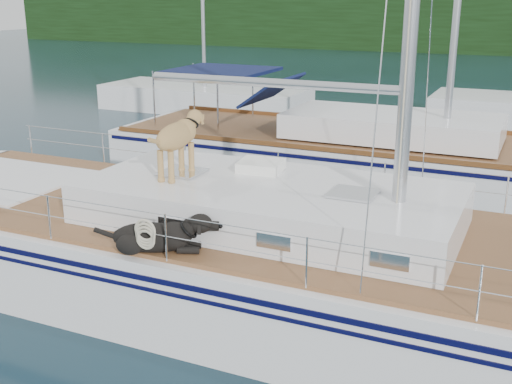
% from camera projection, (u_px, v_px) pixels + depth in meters
% --- Properties ---
extents(ground, '(120.00, 120.00, 0.00)m').
position_uv_depth(ground, '(221.00, 292.00, 9.75)').
color(ground, black).
rests_on(ground, ground).
extents(tree_line, '(90.00, 3.00, 6.00)m').
position_uv_depth(tree_line, '(498.00, 13.00, 47.98)').
color(tree_line, black).
rests_on(tree_line, ground).
extents(shore_bank, '(92.00, 1.00, 1.20)m').
position_uv_depth(shore_bank, '(496.00, 45.00, 49.73)').
color(shore_bank, '#595147').
rests_on(shore_bank, ground).
extents(main_sailboat, '(12.00, 3.93, 14.01)m').
position_uv_depth(main_sailboat, '(225.00, 252.00, 9.52)').
color(main_sailboat, white).
rests_on(main_sailboat, ground).
extents(neighbor_sailboat, '(11.00, 3.50, 13.30)m').
position_uv_depth(neighbor_sailboat, '(345.00, 156.00, 15.38)').
color(neighbor_sailboat, white).
rests_on(neighbor_sailboat, ground).
extents(bg_boat_west, '(8.00, 3.00, 11.65)m').
position_uv_depth(bg_boat_west, '(205.00, 99.00, 24.97)').
color(bg_boat_west, white).
rests_on(bg_boat_west, ground).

